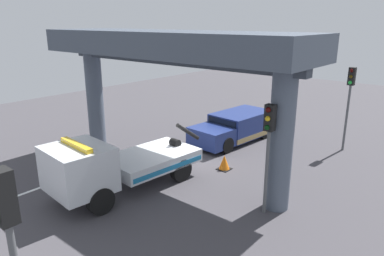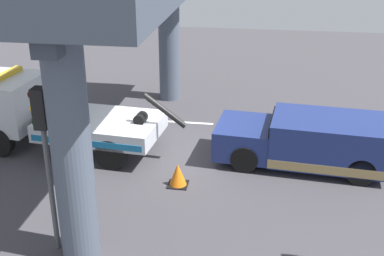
{
  "view_description": "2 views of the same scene",
  "coord_description": "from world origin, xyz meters",
  "px_view_note": "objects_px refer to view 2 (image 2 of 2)",
  "views": [
    {
      "loc": [
        11.93,
        10.63,
        6.6
      ],
      "look_at": [
        0.32,
        0.92,
        2.06
      ],
      "focal_mm": 33.48,
      "sensor_mm": 36.0,
      "label": 1
    },
    {
      "loc": [
        -3.1,
        14.49,
        7.28
      ],
      "look_at": [
        -1.0,
        0.54,
        1.23
      ],
      "focal_mm": 46.89,
      "sensor_mm": 36.0,
      "label": 2
    }
  ],
  "objects_px": {
    "traffic_light_far": "(43,135)",
    "traffic_cone_orange": "(178,175)",
    "tow_truck_white": "(46,113)",
    "towed_van_green": "(309,141)"
  },
  "relations": [
    {
      "from": "tow_truck_white",
      "to": "towed_van_green",
      "type": "bearing_deg",
      "value": 179.49
    },
    {
      "from": "towed_van_green",
      "to": "traffic_light_far",
      "type": "distance_m",
      "value": 8.34
    },
    {
      "from": "tow_truck_white",
      "to": "traffic_cone_orange",
      "type": "distance_m",
      "value": 5.26
    },
    {
      "from": "traffic_light_far",
      "to": "traffic_cone_orange",
      "type": "distance_m",
      "value": 4.81
    },
    {
      "from": "traffic_light_far",
      "to": "towed_van_green",
      "type": "bearing_deg",
      "value": -139.23
    },
    {
      "from": "towed_van_green",
      "to": "traffic_light_far",
      "type": "bearing_deg",
      "value": 40.77
    },
    {
      "from": "traffic_light_far",
      "to": "traffic_cone_orange",
      "type": "relative_size",
      "value": 5.78
    },
    {
      "from": "tow_truck_white",
      "to": "towed_van_green",
      "type": "relative_size",
      "value": 1.37
    },
    {
      "from": "tow_truck_white",
      "to": "traffic_cone_orange",
      "type": "bearing_deg",
      "value": 157.31
    },
    {
      "from": "towed_van_green",
      "to": "tow_truck_white",
      "type": "bearing_deg",
      "value": -0.51
    }
  ]
}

